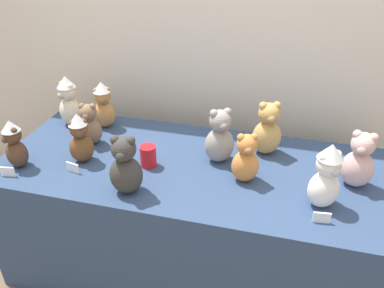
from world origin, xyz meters
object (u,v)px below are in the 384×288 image
Objects in this scene: teddy_bear_chestnut at (80,139)px; teddy_bear_honey at (267,130)px; teddy_bear_snow at (326,177)px; teddy_bear_caramel at (104,105)px; teddy_bear_cream at (69,102)px; teddy_bear_charcoal at (125,167)px; teddy_bear_blush at (359,161)px; teddy_bear_ash at (220,137)px; teddy_bear_cocoa at (15,145)px; display_table at (192,219)px; teddy_bear_mocha at (90,125)px; party_cup_red at (148,156)px; teddy_bear_ginger at (246,159)px.

teddy_bear_honey is at bearing -12.35° from teddy_bear_chestnut.
teddy_bear_caramel is at bearing 126.09° from teddy_bear_snow.
teddy_bear_cream is 0.78m from teddy_bear_charcoal.
teddy_bear_ash is at bearing -172.67° from teddy_bear_blush.
teddy_bear_cream is at bearing 110.56° from teddy_bear_cocoa.
teddy_bear_caramel reaches higher than display_table.
display_table is 0.82m from teddy_bear_caramel.
teddy_bear_cocoa is (-0.23, -0.50, -0.01)m from teddy_bear_caramel.
teddy_bear_snow is (-0.15, -0.19, 0.02)m from teddy_bear_blush.
teddy_bear_cream is 0.43m from teddy_bear_chestnut.
teddy_bear_cream reaches higher than teddy_bear_ash.
teddy_bear_caramel is 0.97× the size of teddy_bear_ash.
teddy_bear_caramel is 0.55m from teddy_bear_cocoa.
teddy_bear_charcoal is 0.50m from teddy_bear_mocha.
party_cup_red is (-0.21, -0.06, 0.41)m from display_table.
display_table is 0.98m from teddy_bear_cocoa.
teddy_bear_mocha is at bearing -170.26° from teddy_bear_blush.
teddy_bear_mocha is at bearing 125.90° from teddy_bear_charcoal.
teddy_bear_ash reaches higher than display_table.
display_table is 6.41× the size of teddy_bear_snow.
teddy_bear_cream is 1.08× the size of teddy_bear_caramel.
teddy_bear_caramel is 0.38m from teddy_bear_chestnut.
teddy_bear_ash is 1.00m from teddy_bear_cocoa.
teddy_bear_ash is at bearing 41.16° from teddy_bear_cocoa.
display_table is at bearing -166.61° from teddy_bear_blush.
teddy_bear_chestnut reaches higher than display_table.
teddy_bear_blush is at bearing -11.85° from teddy_bear_mocha.
teddy_bear_ginger is (-0.07, -0.27, -0.02)m from teddy_bear_honey.
teddy_bear_caramel is (-1.36, 0.24, 0.01)m from teddy_bear_blush.
teddy_bear_snow is 1.27× the size of teddy_bear_mocha.
teddy_bear_cream is 0.67m from party_cup_red.
teddy_bear_caramel reaches higher than teddy_bear_mocha.
teddy_bear_cocoa reaches higher than display_table.
teddy_bear_snow is 1.22× the size of teddy_bear_ginger.
teddy_bear_snow reaches higher than teddy_bear_caramel.
party_cup_red is at bearing -29.05° from teddy_bear_mocha.
teddy_bear_cocoa is (-0.83, -0.23, 0.48)m from display_table.
teddy_bear_cocoa is (-0.95, -0.30, -0.01)m from teddy_bear_ash.
teddy_bear_cream is 1.14× the size of teddy_bear_chestnut.
display_table is 6.98× the size of teddy_bear_blush.
teddy_bear_ash is 1.09× the size of teddy_bear_chestnut.
teddy_bear_chestnut is (-0.89, -0.31, -0.01)m from teddy_bear_honey.
teddy_bear_cream is at bearing 94.90° from teddy_bear_chestnut.
teddy_bear_cream reaches higher than teddy_bear_caramel.
teddy_bear_snow is 0.36m from teddy_bear_ginger.
display_table is 0.61m from teddy_bear_charcoal.
teddy_bear_mocha is (0.24, 0.30, -0.01)m from teddy_bear_cocoa.
teddy_bear_caramel is 0.96× the size of teddy_bear_honey.
party_cup_red is at bearing 162.33° from teddy_bear_ginger.
teddy_bear_honey reaches higher than teddy_bear_cocoa.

